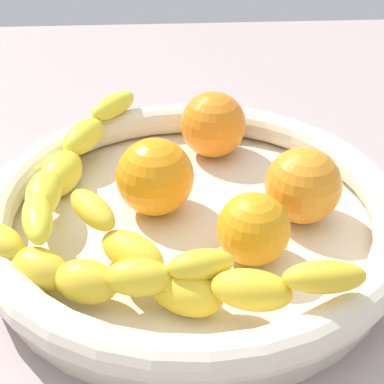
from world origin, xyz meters
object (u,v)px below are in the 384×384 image
object	(u,v)px
banana_draped_right	(68,163)
orange_mid_right	(155,177)
orange_front	(253,229)
banana_arching_top	(191,269)
orange_mid_left	(303,186)
fruit_bowl	(192,215)
orange_rear	(213,125)
banana_draped_left	(67,262)

from	to	relation	value
banana_draped_right	orange_mid_right	size ratio (longest dim) A/B	3.78
orange_front	orange_mid_right	bearing A→B (deg)	-43.66
banana_arching_top	orange_front	distance (cm)	6.85
orange_mid_left	orange_front	bearing A→B (deg)	46.35
fruit_bowl	orange_mid_left	bearing A→B (deg)	-179.99
orange_front	orange_rear	world-z (taller)	orange_rear
banana_draped_right	orange_front	distance (cm)	18.73
banana_draped_right	orange_mid_right	xyz separation A→B (cm)	(-7.89, 3.52, 0.48)
fruit_bowl	banana_arching_top	size ratio (longest dim) A/B	1.73
orange_front	orange_mid_right	xyz separation A→B (cm)	(7.50, -7.16, 0.51)
fruit_bowl	banana_draped_left	distance (cm)	12.61
banana_arching_top	orange_front	bearing A→B (deg)	-137.92
orange_mid_right	orange_rear	world-z (taller)	orange_mid_right
banana_draped_right	fruit_bowl	bearing A→B (deg)	153.45
banana_draped_right	banana_arching_top	xyz separation A→B (cm)	(-10.31, 15.27, 0.20)
fruit_bowl	orange_mid_left	distance (cm)	9.76
orange_rear	orange_front	bearing A→B (deg)	95.51
orange_front	orange_rear	xyz separation A→B (cm)	(1.61, -16.71, 0.43)
banana_arching_top	orange_front	xyz separation A→B (cm)	(-5.08, -4.59, -0.22)
banana_draped_left	orange_rear	size ratio (longest dim) A/B	3.25
banana_arching_top	orange_rear	distance (cm)	21.58
banana_draped_left	banana_arching_top	distance (cm)	9.03
fruit_bowl	banana_arching_top	bearing A→B (deg)	86.22
fruit_bowl	orange_mid_right	bearing A→B (deg)	-32.43
banana_draped_left	banana_draped_right	world-z (taller)	banana_draped_right
banana_draped_left	orange_front	world-z (taller)	orange_front
orange_front	orange_mid_left	distance (cm)	7.21
banana_draped_left	fruit_bowl	bearing A→B (deg)	-139.76
fruit_bowl	orange_rear	xyz separation A→B (cm)	(-2.82, -11.51, 2.66)
banana_arching_top	orange_rear	size ratio (longest dim) A/B	3.16
orange_mid_left	banana_arching_top	bearing A→B (deg)	44.27
banana_arching_top	banana_draped_left	bearing A→B (deg)	-11.25
banana_arching_top	orange_mid_left	distance (cm)	14.03
banana_arching_top	orange_rear	bearing A→B (deg)	-99.25
banana_draped_right	orange_rear	distance (cm)	15.05
orange_mid_right	orange_rear	bearing A→B (deg)	-121.66
fruit_bowl	banana_draped_right	distance (cm)	12.46
banana_draped_right	orange_mid_right	world-z (taller)	orange_mid_right
orange_front	orange_mid_right	size ratio (longest dim) A/B	0.85
banana_draped_left	orange_mid_right	distance (cm)	11.89
fruit_bowl	banana_draped_left	xyz separation A→B (cm)	(9.49, 8.03, 2.09)
orange_mid_right	banana_arching_top	bearing A→B (deg)	101.66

